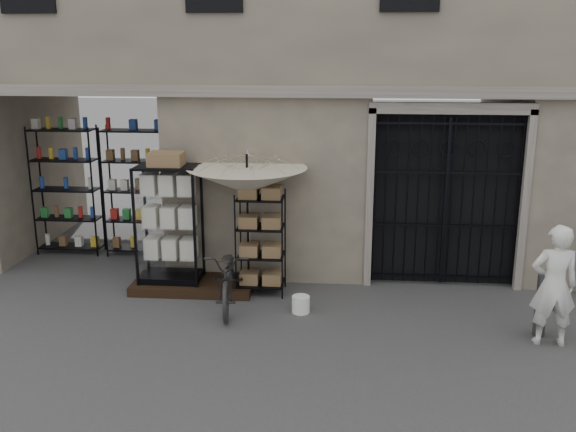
# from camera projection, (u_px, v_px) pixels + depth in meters

# --- Properties ---
(ground) EXTENTS (80.00, 80.00, 0.00)m
(ground) POSITION_uv_depth(u_px,v_px,m) (336.00, 335.00, 9.07)
(ground) COLOR black
(ground) RESTS_ON ground
(main_building) EXTENTS (14.00, 4.00, 9.00)m
(main_building) POSITION_uv_depth(u_px,v_px,m) (343.00, 15.00, 11.75)
(main_building) COLOR gray
(main_building) RESTS_ON ground
(shop_recess) EXTENTS (3.00, 1.70, 3.00)m
(shop_recess) POSITION_uv_depth(u_px,v_px,m) (94.00, 184.00, 11.74)
(shop_recess) COLOR black
(shop_recess) RESTS_ON ground
(shop_shelving) EXTENTS (2.70, 0.50, 2.50)m
(shop_shelving) POSITION_uv_depth(u_px,v_px,m) (102.00, 191.00, 12.30)
(shop_shelving) COLOR black
(shop_shelving) RESTS_ON ground
(iron_gate) EXTENTS (2.50, 0.21, 3.00)m
(iron_gate) POSITION_uv_depth(u_px,v_px,m) (444.00, 197.00, 10.73)
(iron_gate) COLOR black
(iron_gate) RESTS_ON ground
(step_platform) EXTENTS (2.00, 0.90, 0.15)m
(step_platform) POSITION_uv_depth(u_px,v_px,m) (194.00, 285.00, 10.74)
(step_platform) COLOR black
(step_platform) RESTS_ON ground
(display_cabinet) EXTENTS (1.02, 0.69, 2.11)m
(display_cabinet) POSITION_uv_depth(u_px,v_px,m) (169.00, 230.00, 10.54)
(display_cabinet) COLOR black
(display_cabinet) RESTS_ON step_platform
(wire_rack) EXTENTS (0.79, 0.60, 1.71)m
(wire_rack) POSITION_uv_depth(u_px,v_px,m) (261.00, 244.00, 10.42)
(wire_rack) COLOR black
(wire_rack) RESTS_ON ground
(market_umbrella) EXTENTS (2.06, 2.09, 2.75)m
(market_umbrella) POSITION_uv_depth(u_px,v_px,m) (247.00, 174.00, 10.22)
(market_umbrella) COLOR black
(market_umbrella) RESTS_ON ground
(white_bucket) EXTENTS (0.34, 0.34, 0.26)m
(white_bucket) POSITION_uv_depth(u_px,v_px,m) (301.00, 304.00, 9.80)
(white_bucket) COLOR white
(white_bucket) RESTS_ON ground
(bicycle) EXTENTS (0.76, 1.05, 1.86)m
(bicycle) POSITION_uv_depth(u_px,v_px,m) (229.00, 306.00, 10.07)
(bicycle) COLOR black
(bicycle) RESTS_ON ground
(steel_bollard) EXTENTS (0.21, 0.21, 0.91)m
(steel_bollard) POSITION_uv_depth(u_px,v_px,m) (541.00, 305.00, 8.94)
(steel_bollard) COLOR #4C4F52
(steel_bollard) RESTS_ON ground
(shopkeeper) EXTENTS (0.63, 1.70, 0.41)m
(shopkeeper) POSITION_uv_depth(u_px,v_px,m) (547.00, 343.00, 8.82)
(shopkeeper) COLOR silver
(shopkeeper) RESTS_ON ground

